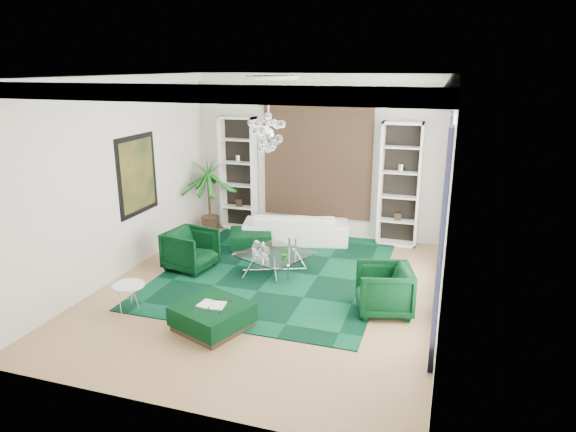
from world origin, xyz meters
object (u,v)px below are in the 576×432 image
(sofa, at_px, (296,227))
(palm, at_px, (209,185))
(ottoman_side, at_px, (251,240))
(side_table, at_px, (130,299))
(ottoman_front, at_px, (213,317))
(armchair_right, at_px, (384,290))
(armchair_left, at_px, (191,250))
(coffee_table, at_px, (275,263))

(sofa, relative_size, palm, 1.00)
(ottoman_side, height_order, palm, palm)
(side_table, bearing_deg, palm, 98.39)
(ottoman_front, bearing_deg, ottoman_side, 102.39)
(armchair_right, bearing_deg, ottoman_side, -139.39)
(sofa, xyz_separation_m, armchair_left, (-1.54, -2.22, 0.06))
(armchair_right, height_order, side_table, armchair_right)
(armchair_right, distance_m, coffee_table, 2.49)
(sofa, height_order, ottoman_side, sofa)
(sofa, distance_m, coffee_table, 1.94)
(armchair_right, height_order, ottoman_side, armchair_right)
(armchair_left, xyz_separation_m, palm, (-0.68, 2.29, 0.79))
(coffee_table, xyz_separation_m, ottoman_front, (-0.20, -2.40, -0.01))
(coffee_table, bearing_deg, armchair_left, -170.20)
(ottoman_side, bearing_deg, armchair_right, -34.43)
(armchair_left, height_order, coffee_table, armchair_left)
(coffee_table, height_order, palm, palm)
(ottoman_side, bearing_deg, armchair_left, -115.08)
(sofa, relative_size, ottoman_side, 2.66)
(armchair_right, relative_size, coffee_table, 0.75)
(ottoman_front, xyz_separation_m, palm, (-2.17, 4.39, 1.00))
(armchair_right, distance_m, ottoman_side, 3.95)
(armchair_right, bearing_deg, ottoman_front, -75.81)
(armchair_left, bearing_deg, ottoman_front, -135.40)
(coffee_table, bearing_deg, ottoman_front, -94.66)
(ottoman_front, bearing_deg, coffee_table, 85.34)
(sofa, distance_m, armchair_left, 2.71)
(armchair_right, height_order, ottoman_front, armchair_right)
(side_table, bearing_deg, armchair_right, 18.14)
(coffee_table, distance_m, ottoman_front, 2.40)
(sofa, distance_m, side_table, 4.55)
(coffee_table, bearing_deg, side_table, -126.57)
(ottoman_side, relative_size, side_table, 1.73)
(ottoman_front, relative_size, side_table, 1.92)
(ottoman_side, xyz_separation_m, ottoman_front, (0.79, -3.60, 0.00))
(armchair_left, xyz_separation_m, ottoman_front, (1.49, -2.10, -0.21))
(sofa, relative_size, ottoman_front, 2.39)
(sofa, height_order, palm, palm)
(armchair_left, bearing_deg, sofa, -25.35)
(sofa, relative_size, coffee_table, 2.00)
(ottoman_front, relative_size, palm, 0.42)
(armchair_left, relative_size, side_table, 1.72)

